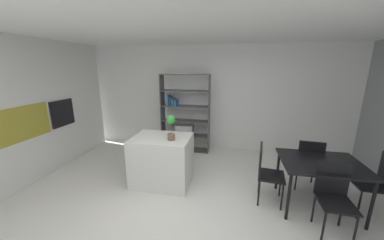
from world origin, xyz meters
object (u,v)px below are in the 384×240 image
Objects in this scene: potted_plant_on_island at (171,126)px; dining_chair_far at (308,161)px; open_bookshelf at (183,118)px; dining_chair_island_side at (265,169)px; dining_chair_window_side at (379,180)px; dining_chair_near at (334,192)px; kitchen_island at (162,160)px; dining_table at (321,166)px; built_in_oven at (62,113)px.

potted_plant_on_island is 2.49m from dining_chair_far.
open_bookshelf is 2.96m from dining_chair_far.
dining_chair_island_side reaches higher than dining_chair_window_side.
dining_chair_near reaches higher than dining_chair_far.
dining_chair_near is at bearing -114.98° from dining_chair_island_side.
kitchen_island is 1.84m from dining_chair_island_side.
dining_chair_island_side is (1.82, -0.20, 0.11)m from kitchen_island.
dining_chair_island_side reaches higher than kitchen_island.
dining_chair_window_side reaches higher than dining_table.
dining_chair_island_side is at bearing -6.41° from kitchen_island.
built_in_oven is at bearing -151.35° from open_bookshelf.
open_bookshelf is at bearing -118.72° from dining_chair_window_side.
potted_plant_on_island is (2.60, -0.46, -0.01)m from built_in_oven.
dining_chair_island_side is (1.60, -0.10, -0.61)m from potted_plant_on_island.
dining_chair_island_side is at bearing 35.98° from dining_chair_far.
dining_chair_island_side is 0.94m from dining_chair_near.
open_bookshelf is 2.12× the size of dining_chair_window_side.
dining_chair_far is at bearing -120.94° from dining_chair_window_side.
dining_chair_island_side reaches higher than dining_table.
dining_chair_window_side is at bearing -83.41° from dining_chair_island_side.
dining_chair_near reaches higher than dining_table.
built_in_oven is 2.64m from potted_plant_on_island.
potted_plant_on_island is 0.22× the size of open_bookshelf.
kitchen_island is 1.14× the size of dining_chair_window_side.
potted_plant_on_island is 0.47× the size of dining_chair_far.
potted_plant_on_island is 2.44m from dining_table.
dining_chair_far is (2.59, -1.39, -0.32)m from open_bookshelf.
dining_table is at bearing -35.88° from open_bookshelf.
dining_chair_near is at bearing -15.00° from kitchen_island.
potted_plant_on_island is 1.72m from dining_chair_island_side.
dining_chair_window_side is (1.59, -0.01, -0.01)m from dining_chair_island_side.
dining_chair_far is (-0.01, 0.97, -0.01)m from dining_chair_near.
potted_plant_on_island is at bearing 167.32° from dining_chair_near.
dining_chair_far is (-0.01, 0.49, -0.14)m from dining_table.
kitchen_island is at bearing -93.38° from dining_chair_window_side.
dining_table is at bearing 95.69° from dining_chair_far.
dining_chair_near is (2.60, -2.37, -0.31)m from open_bookshelf.
kitchen_island is 1.12× the size of dining_chair_near.
kitchen_island is at bearing -90.47° from open_bookshelf.
potted_plant_on_island is at bearing -91.83° from dining_chair_window_side.
dining_chair_island_side is at bearing -3.72° from potted_plant_on_island.
potted_plant_on_island is at bearing -83.30° from open_bookshelf.
dining_chair_window_side is at bearing -2.09° from potted_plant_on_island.
kitchen_island is 2.40× the size of potted_plant_on_island.
open_bookshelf is 1.72× the size of dining_table.
open_bookshelf is (-0.21, 1.77, -0.30)m from potted_plant_on_island.
dining_chair_far is at bearing -51.72° from dining_chair_island_side.
dining_chair_far is at bearing 8.86° from potted_plant_on_island.
open_bookshelf reaches higher than dining_chair_far.
dining_chair_window_side is (3.41, -0.22, 0.10)m from kitchen_island.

